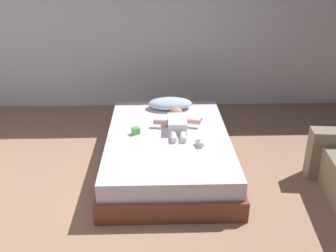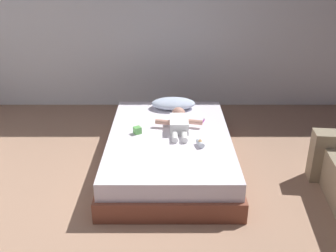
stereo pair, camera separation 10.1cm
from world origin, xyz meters
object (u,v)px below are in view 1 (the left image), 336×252
(pillow, at_px, (170,103))
(toy_block, at_px, (136,131))
(bed, at_px, (168,150))
(baby_bottle, at_px, (199,143))
(toothbrush, at_px, (201,121))
(baby, at_px, (177,122))

(pillow, distance_m, toy_block, 0.83)
(bed, xyz_separation_m, baby_bottle, (0.31, -0.27, 0.23))
(pillow, relative_size, toothbrush, 3.66)
(bed, relative_size, baby, 3.09)
(pillow, height_order, toy_block, pillow)
(baby, xyz_separation_m, baby_bottle, (0.20, -0.45, -0.03))
(toothbrush, height_order, toy_block, toy_block)
(baby, distance_m, toothbrush, 0.33)
(pillow, relative_size, baby, 0.82)
(bed, bearing_deg, baby_bottle, -41.51)
(baby, xyz_separation_m, toothbrush, (0.29, 0.16, -0.06))
(bed, xyz_separation_m, toy_block, (-0.35, 0.03, 0.23))
(baby, distance_m, baby_bottle, 0.50)
(bed, xyz_separation_m, pillow, (0.05, 0.76, 0.26))
(baby, bearing_deg, baby_bottle, -65.68)
(toy_block, relative_size, baby_bottle, 0.78)
(bed, distance_m, toothbrush, 0.56)
(toy_block, bearing_deg, toothbrush, 22.55)
(bed, relative_size, toothbrush, 13.83)
(toothbrush, height_order, baby_bottle, baby_bottle)
(pillow, distance_m, toothbrush, 0.55)
(baby, bearing_deg, toy_block, -161.87)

